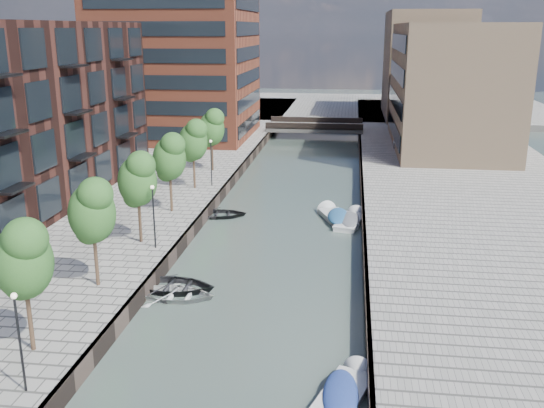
% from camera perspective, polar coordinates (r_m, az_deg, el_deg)
% --- Properties ---
extents(water, '(300.00, 300.00, 0.00)m').
position_cam_1_polar(water, '(53.31, 1.91, 0.46)').
color(water, '#38473F').
rests_on(water, ground).
extents(quay_right, '(20.00, 140.00, 1.00)m').
position_cam_1_polar(quay_right, '(54.09, 19.04, 0.34)').
color(quay_right, gray).
rests_on(quay_right, ground).
extents(quay_wall_left, '(0.25, 140.00, 1.00)m').
position_cam_1_polar(quay_wall_left, '(54.08, -4.53, 1.19)').
color(quay_wall_left, '#332823').
rests_on(quay_wall_left, ground).
extents(quay_wall_right, '(0.25, 140.00, 1.00)m').
position_cam_1_polar(quay_wall_right, '(52.96, 8.50, 0.74)').
color(quay_wall_right, '#332823').
rests_on(quay_wall_right, ground).
extents(far_closure, '(80.00, 40.00, 1.00)m').
position_cam_1_polar(far_closure, '(112.05, 4.98, 9.02)').
color(far_closure, gray).
rests_on(far_closure, ground).
extents(apartment_block, '(8.00, 38.00, 14.00)m').
position_cam_1_polar(apartment_block, '(48.47, -23.73, 7.18)').
color(apartment_block, black).
rests_on(apartment_block, quay_left).
extents(tower, '(18.00, 18.00, 30.00)m').
position_cam_1_polar(tower, '(79.17, -8.98, 17.15)').
color(tower, brown).
rests_on(tower, quay_left).
extents(tan_block_near, '(12.00, 25.00, 14.00)m').
position_cam_1_polar(tan_block_near, '(74.18, 16.34, 10.59)').
color(tan_block_near, tan).
rests_on(tan_block_near, quay_right).
extents(tan_block_far, '(12.00, 20.00, 16.00)m').
position_cam_1_polar(tan_block_far, '(99.83, 14.20, 12.62)').
color(tan_block_far, tan).
rests_on(tan_block_far, quay_right).
extents(bridge, '(13.00, 6.00, 1.30)m').
position_cam_1_polar(bridge, '(84.23, 4.09, 7.26)').
color(bridge, gray).
rests_on(bridge, ground).
extents(tree_1, '(2.50, 2.50, 5.95)m').
position_cam_1_polar(tree_1, '(27.41, -22.44, -4.64)').
color(tree_1, '#382619').
rests_on(tree_1, quay_left).
extents(tree_2, '(2.50, 2.50, 5.95)m').
position_cam_1_polar(tree_2, '(33.31, -16.61, -0.47)').
color(tree_2, '#382619').
rests_on(tree_2, quay_left).
extents(tree_3, '(2.50, 2.50, 5.95)m').
position_cam_1_polar(tree_3, '(39.56, -12.57, 2.42)').
color(tree_3, '#382619').
rests_on(tree_3, quay_left).
extents(tree_4, '(2.50, 2.50, 5.95)m').
position_cam_1_polar(tree_4, '(46.03, -9.65, 4.50)').
color(tree_4, '#382619').
rests_on(tree_4, quay_left).
extents(tree_5, '(2.50, 2.50, 5.95)m').
position_cam_1_polar(tree_5, '(52.64, -7.44, 6.06)').
color(tree_5, '#382619').
rests_on(tree_5, quay_left).
extents(tree_6, '(2.50, 2.50, 5.95)m').
position_cam_1_polar(tree_6, '(59.34, -5.72, 7.26)').
color(tree_6, '#382619').
rests_on(tree_6, quay_left).
extents(lamp_0, '(0.24, 0.24, 4.12)m').
position_cam_1_polar(lamp_0, '(25.12, -22.75, -11.06)').
color(lamp_0, black).
rests_on(lamp_0, quay_left).
extents(lamp_1, '(0.24, 0.24, 4.12)m').
position_cam_1_polar(lamp_1, '(38.69, -11.10, -0.56)').
color(lamp_1, black).
rests_on(lamp_1, quay_left).
extents(lamp_2, '(0.24, 0.24, 4.12)m').
position_cam_1_polar(lamp_2, '(53.62, -5.75, 4.34)').
color(lamp_2, black).
rests_on(lamp_2, quay_left).
extents(sloop_1, '(4.91, 3.54, 1.01)m').
position_cam_1_polar(sloop_1, '(35.61, -9.24, -8.01)').
color(sloop_1, black).
rests_on(sloop_1, ground).
extents(sloop_3, '(4.49, 3.28, 0.91)m').
position_cam_1_polar(sloop_3, '(34.61, -8.98, -8.74)').
color(sloop_3, beige).
rests_on(sloop_3, ground).
extents(sloop_4, '(4.74, 3.71, 0.90)m').
position_cam_1_polar(sloop_4, '(48.56, -4.94, -1.19)').
color(sloop_4, black).
rests_on(sloop_4, ground).
extents(motorboat_0, '(2.91, 4.82, 1.52)m').
position_cam_1_polar(motorboat_0, '(25.97, 6.79, -17.34)').
color(motorboat_0, silver).
rests_on(motorboat_0, ground).
extents(motorboat_3, '(3.44, 5.32, 1.68)m').
position_cam_1_polar(motorboat_3, '(47.86, 6.02, -1.22)').
color(motorboat_3, beige).
rests_on(motorboat_3, ground).
extents(motorboat_4, '(2.54, 4.91, 1.56)m').
position_cam_1_polar(motorboat_4, '(47.18, 7.43, -1.55)').
color(motorboat_4, silver).
rests_on(motorboat_4, ground).
extents(car, '(2.14, 4.38, 1.44)m').
position_cam_1_polar(car, '(70.88, 12.19, 5.50)').
color(car, silver).
rests_on(car, quay_right).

